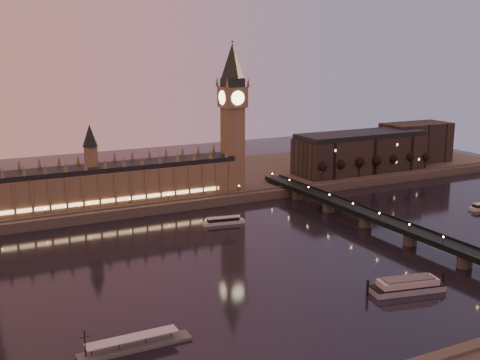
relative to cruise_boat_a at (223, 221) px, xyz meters
name	(u,v)px	position (x,y,z in m)	size (l,w,h in m)	color
ground	(244,261)	(-18.48, -62.75, -1.85)	(700.00, 700.00, 0.00)	black
far_embankment	(179,183)	(11.52, 102.25, 1.15)	(560.00, 130.00, 6.00)	#423D35
palace_of_westminster	(101,180)	(-58.61, 58.25, 19.85)	(180.00, 26.62, 52.00)	brown
big_ben	(233,107)	(35.50, 58.24, 62.10)	(17.68, 17.68, 104.00)	brown
westminster_bridge	(386,226)	(73.13, -62.75, 3.66)	(13.20, 260.00, 15.30)	black
city_block	(379,149)	(176.45, 68.19, 20.39)	(155.00, 45.00, 34.00)	black
bare_tree_0	(323,168)	(105.01, 46.25, 14.45)	(6.78, 6.78, 13.78)	black
bare_tree_1	(341,166)	(121.84, 46.25, 14.45)	(6.78, 6.78, 13.78)	black
bare_tree_2	(359,164)	(138.68, 46.25, 14.45)	(6.78, 6.78, 13.78)	black
bare_tree_3	(376,162)	(155.52, 46.25, 14.45)	(6.78, 6.78, 13.78)	black
bare_tree_4	(393,161)	(172.35, 46.25, 14.45)	(6.78, 6.78, 13.78)	black
bare_tree_5	(409,159)	(189.19, 46.25, 14.45)	(6.78, 6.78, 13.78)	black
bare_tree_6	(425,157)	(206.02, 46.25, 14.45)	(6.78, 6.78, 13.78)	black
cruise_boat_a	(223,221)	(0.00, 0.00, 0.00)	(26.85, 9.64, 4.21)	silver
moored_barge	(408,285)	(27.71, -130.07, 1.13)	(37.73, 15.90, 7.06)	#8F9DB6
pontoon_pier	(135,345)	(-94.63, -124.26, -0.67)	(41.26, 6.88, 11.00)	#595B5E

